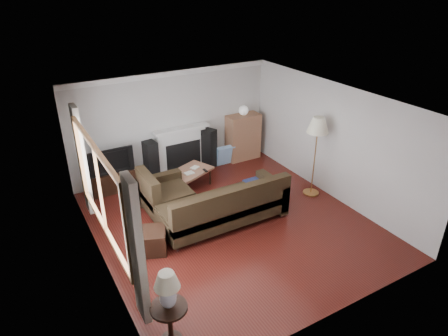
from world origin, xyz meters
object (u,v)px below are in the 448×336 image
tv_stand (112,181)px  side_table (170,324)px  bookshelf (243,137)px  floor_lamp (315,157)px  coffee_table (188,181)px  sectional_sofa (223,203)px

tv_stand → side_table: (-0.49, -4.51, 0.07)m
tv_stand → bookshelf: (3.50, 0.01, 0.36)m
floor_lamp → coffee_table: bearing=146.4°
bookshelf → coffee_table: bookshelf is taller
bookshelf → sectional_sofa: bearing=-129.4°
floor_lamp → sectional_sofa: bearing=-179.4°
sectional_sofa → coffee_table: (-0.03, 1.57, -0.22)m
side_table → sectional_sofa: bearing=46.3°
coffee_table → floor_lamp: (2.33, -1.54, 0.68)m
sectional_sofa → coffee_table: 1.59m
coffee_table → side_table: size_ratio=1.87×
tv_stand → bookshelf: bookshelf is taller
sectional_sofa → tv_stand: bearing=122.5°
tv_stand → floor_lamp: bearing=-31.8°
tv_stand → floor_lamp: 4.55m
sectional_sofa → bookshelf: bearing=50.6°
sectional_sofa → coffee_table: size_ratio=2.37×
sectional_sofa → floor_lamp: (2.30, 0.03, 0.46)m
side_table → tv_stand: bearing=83.8°
coffee_table → side_table: 4.19m
bookshelf → side_table: size_ratio=1.95×
bookshelf → floor_lamp: 2.42m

